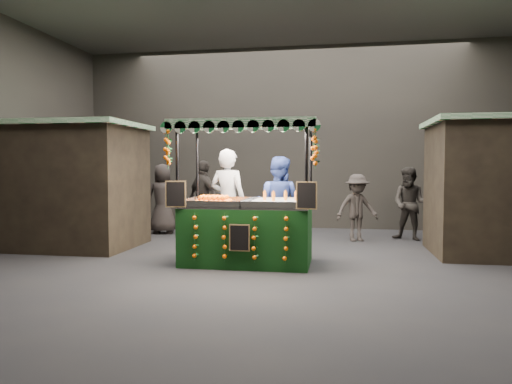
# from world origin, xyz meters

# --- Properties ---
(ground) EXTENTS (12.00, 12.00, 0.00)m
(ground) POSITION_xyz_m (0.00, 0.00, 0.00)
(ground) COLOR black
(ground) RESTS_ON ground
(market_hall) EXTENTS (12.10, 10.10, 5.05)m
(market_hall) POSITION_xyz_m (0.00, 0.00, 3.38)
(market_hall) COLOR black
(market_hall) RESTS_ON ground
(neighbour_stall_left) EXTENTS (3.00, 2.20, 2.60)m
(neighbour_stall_left) POSITION_xyz_m (-4.40, 1.00, 1.31)
(neighbour_stall_left) COLOR black
(neighbour_stall_left) RESTS_ON ground
(neighbour_stall_right) EXTENTS (3.00, 2.20, 2.60)m
(neighbour_stall_right) POSITION_xyz_m (4.40, 1.50, 1.31)
(neighbour_stall_right) COLOR black
(neighbour_stall_right) RESTS_ON ground
(juice_stall) EXTENTS (2.54, 1.49, 2.46)m
(juice_stall) POSITION_xyz_m (-0.35, -0.13, 0.76)
(juice_stall) COLOR black
(juice_stall) RESTS_ON ground
(vendor_grey) EXTENTS (0.83, 0.64, 2.03)m
(vendor_grey) POSITION_xyz_m (-0.91, 0.77, 1.02)
(vendor_grey) COLOR gray
(vendor_grey) RESTS_ON ground
(vendor_blue) EXTENTS (1.07, 0.93, 1.89)m
(vendor_blue) POSITION_xyz_m (0.04, 1.06, 0.95)
(vendor_blue) COLOR navy
(vendor_blue) RESTS_ON ground
(shopper_0) EXTENTS (0.79, 0.62, 1.89)m
(shopper_0) POSITION_xyz_m (-4.25, 2.81, 0.94)
(shopper_0) COLOR #2C2624
(shopper_0) RESTS_ON ground
(shopper_1) EXTENTS (1.02, 0.93, 1.69)m
(shopper_1) POSITION_xyz_m (2.82, 3.15, 0.84)
(shopper_1) COLOR black
(shopper_1) RESTS_ON ground
(shopper_2) EXTENTS (1.13, 1.03, 1.85)m
(shopper_2) POSITION_xyz_m (-2.01, 2.89, 0.92)
(shopper_2) COLOR #282320
(shopper_2) RESTS_ON ground
(shopper_3) EXTENTS (1.12, 0.88, 1.52)m
(shopper_3) POSITION_xyz_m (1.62, 2.83, 0.76)
(shopper_3) COLOR #2A2522
(shopper_3) RESTS_ON ground
(shopper_4) EXTENTS (0.94, 0.68, 1.77)m
(shopper_4) POSITION_xyz_m (-3.18, 3.25, 0.89)
(shopper_4) COLOR black
(shopper_4) RESTS_ON ground
(shopper_5) EXTENTS (0.97, 1.65, 1.69)m
(shopper_5) POSITION_xyz_m (4.50, 2.93, 0.85)
(shopper_5) COLOR #292321
(shopper_5) RESTS_ON ground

